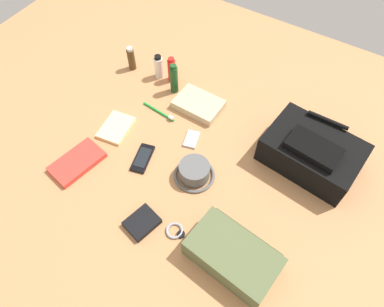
{
  "coord_description": "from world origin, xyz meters",
  "views": [
    {
      "loc": [
        0.4,
        -0.65,
        1.17
      ],
      "look_at": [
        0.0,
        0.0,
        0.04
      ],
      "focal_mm": 32.94,
      "sensor_mm": 36.0,
      "label": 1
    }
  ],
  "objects": [
    {
      "name": "wallet",
      "position": [
        -0.01,
        -0.32,
        0.01
      ],
      "size": [
        0.11,
        0.13,
        0.02
      ],
      "primitive_type": "cube",
      "rotation": [
        0.0,
        0.0,
        -0.25
      ],
      "color": "black",
      "rests_on": "ground_plane"
    },
    {
      "name": "paperback_novel",
      "position": [
        -0.37,
        -0.25,
        0.01
      ],
      "size": [
        0.16,
        0.22,
        0.02
      ],
      "color": "red",
      "rests_on": "ground_plane"
    },
    {
      "name": "ground_plane",
      "position": [
        0.0,
        0.0,
        -0.01
      ],
      "size": [
        2.64,
        2.02,
        0.02
      ],
      "primitive_type": "cube",
      "color": "#B77C4D",
      "rests_on": "ground"
    },
    {
      "name": "wristwatch",
      "position": [
        0.11,
        -0.29,
        0.01
      ],
      "size": [
        0.07,
        0.06,
        0.01
      ],
      "color": "#99999E",
      "rests_on": "ground_plane"
    },
    {
      "name": "bucket_hat",
      "position": [
        0.05,
        -0.06,
        0.03
      ],
      "size": [
        0.16,
        0.16,
        0.07
      ],
      "color": "#5A5A5A",
      "rests_on": "ground_plane"
    },
    {
      "name": "toothpaste_tube",
      "position": [
        -0.37,
        0.32,
        0.06
      ],
      "size": [
        0.04,
        0.04,
        0.12
      ],
      "color": "white",
      "rests_on": "ground_plane"
    },
    {
      "name": "sunscreen_spray",
      "position": [
        -0.31,
        0.33,
        0.06
      ],
      "size": [
        0.04,
        0.04,
        0.13
      ],
      "color": "red",
      "rests_on": "ground_plane"
    },
    {
      "name": "folded_towel",
      "position": [
        -0.12,
        0.25,
        0.02
      ],
      "size": [
        0.2,
        0.15,
        0.04
      ],
      "primitive_type": "cube",
      "rotation": [
        0.0,
        0.0,
        -0.03
      ],
      "color": "#C6B289",
      "rests_on": "ground_plane"
    },
    {
      "name": "cell_phone",
      "position": [
        -0.17,
        -0.1,
        0.01
      ],
      "size": [
        0.09,
        0.14,
        0.01
      ],
      "color": "black",
      "rests_on": "ground_plane"
    },
    {
      "name": "notepad",
      "position": [
        -0.35,
        -0.04,
        0.01
      ],
      "size": [
        0.13,
        0.16,
        0.02
      ],
      "primitive_type": "cube",
      "rotation": [
        0.0,
        0.0,
        0.15
      ],
      "color": "beige",
      "rests_on": "ground_plane"
    },
    {
      "name": "media_player",
      "position": [
        -0.05,
        0.08,
        0.01
      ],
      "size": [
        0.07,
        0.09,
        0.01
      ],
      "color": "#B7B7BC",
      "rests_on": "ground_plane"
    },
    {
      "name": "toothbrush",
      "position": [
        -0.24,
        0.13,
        0.01
      ],
      "size": [
        0.17,
        0.03,
        0.02
      ],
      "color": "#198C33",
      "rests_on": "ground_plane"
    },
    {
      "name": "backpack",
      "position": [
        0.39,
        0.23,
        0.07
      ],
      "size": [
        0.37,
        0.28,
        0.15
      ],
      "color": "black",
      "rests_on": "ground_plane"
    },
    {
      "name": "cologne_bottle",
      "position": [
        -0.51,
        0.3,
        0.06
      ],
      "size": [
        0.03,
        0.03,
        0.12
      ],
      "color": "#473319",
      "rests_on": "ground_plane"
    },
    {
      "name": "shampoo_bottle",
      "position": [
        -0.26,
        0.28,
        0.07
      ],
      "size": [
        0.04,
        0.04,
        0.15
      ],
      "color": "#19471E",
      "rests_on": "ground_plane"
    },
    {
      "name": "toiletry_pouch",
      "position": [
        0.32,
        -0.27,
        0.04
      ],
      "size": [
        0.31,
        0.24,
        0.09
      ],
      "color": "#56603D",
      "rests_on": "ground_plane"
    }
  ]
}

